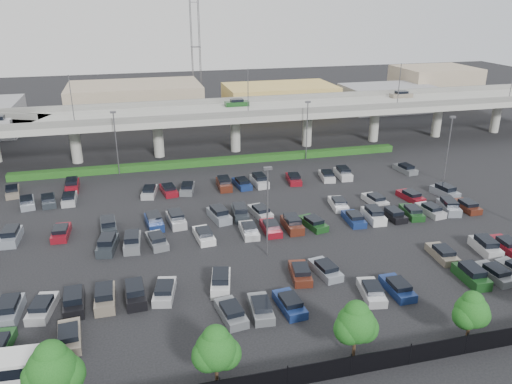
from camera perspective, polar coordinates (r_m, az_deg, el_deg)
ground at (r=63.09m, az=-0.68°, el=-3.76°), size 280.00×280.00×0.00m
overpass at (r=90.67m, az=-5.70°, el=8.69°), size 150.00×13.00×15.80m
hedge at (r=85.73m, az=-4.64°, el=3.51°), size 66.00×1.60×1.10m
fence at (r=40.11m, az=9.30°, el=-19.28°), size 70.00×0.10×2.00m
tree_row at (r=39.79m, az=9.71°, el=-14.88°), size 65.07×3.66×5.94m
shuttle_bus at (r=43.38m, az=-26.84°, el=-17.57°), size 7.09×2.82×2.23m
parked_cars at (r=60.00m, az=-0.54°, el=-4.50°), size 63.05×41.66×1.67m
light_poles at (r=61.77m, az=-4.87°, el=1.86°), size 66.90×48.38×10.30m
distant_buildings at (r=122.29m, az=-1.92°, el=10.57°), size 138.00×24.00×9.00m
comm_tower at (r=131.12m, az=-6.92°, el=16.41°), size 2.40×2.40×30.00m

